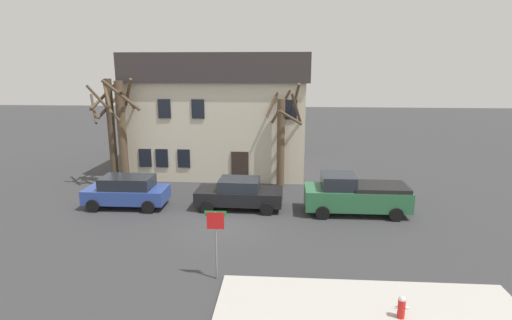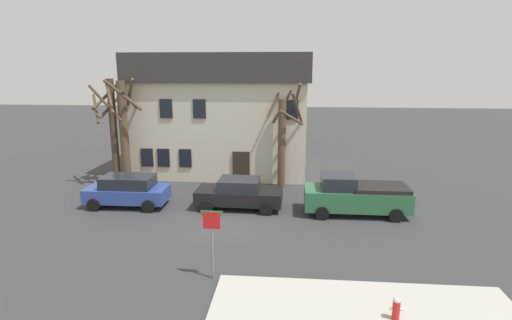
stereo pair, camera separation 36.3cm
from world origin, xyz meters
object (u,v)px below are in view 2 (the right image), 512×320
Objects in this scene: tree_bare_mid at (123,127)px; tree_bare_near at (114,129)px; pickup_truck_green at (355,195)px; building_main at (225,112)px; tree_bare_far at (283,136)px; fire_hydrant at (396,308)px; bicycle_leaning at (136,185)px; car_blue_wagon at (128,190)px; car_black_sedan at (239,193)px; street_sign_pole at (212,231)px.

tree_bare_near is at bearing 173.93° from tree_bare_mid.
building_main is at bearing 132.25° from pickup_truck_green.
pickup_truck_green is at bearing -49.89° from tree_bare_far.
building_main is 7.91m from tree_bare_near.
bicycle_leaning is (-12.48, 11.89, -0.12)m from fire_hydrant.
tree_bare_mid is at bearing 163.33° from pickup_truck_green.
car_blue_wagon is at bearing -113.74° from building_main.
tree_bare_near is at bearing 163.78° from pickup_truck_green.
car_black_sedan is at bearing 121.73° from fire_hydrant.
car_black_sedan reaches higher than fire_hydrant.
pickup_truck_green reaches higher than car_black_sedan.
tree_bare_near is 2.63× the size of street_sign_pole.
tree_bare_near reaches higher than tree_bare_far.
car_blue_wagon is 15.02m from fire_hydrant.
building_main is 8.54m from bicycle_leaning.
fire_hydrant is 0.40× the size of bicycle_leaning.
tree_bare_far is (10.01, 0.37, -0.47)m from tree_bare_mid.
tree_bare_near reaches higher than street_sign_pole.
tree_bare_far is (10.63, 0.30, -0.32)m from tree_bare_near.
building_main is 1.81× the size of tree_bare_far.
car_blue_wagon is at bearing 179.37° from pickup_truck_green.
tree_bare_mid is at bearing -139.43° from building_main.
car_black_sedan is 11.08m from fire_hydrant.
building_main reaches higher than fire_hydrant.
tree_bare_near is 3.91m from bicycle_leaning.
bicycle_leaning is (-12.66, 2.82, -0.62)m from pickup_truck_green.
street_sign_pole is (-5.82, 2.04, 1.30)m from fire_hydrant.
pickup_truck_green is at bearing -16.22° from tree_bare_near.
car_black_sedan is at bearing -76.05° from building_main.
tree_bare_far is at bearing 2.11° from tree_bare_mid.
tree_bare_far is at bearing 1.63° from tree_bare_near.
fire_hydrant is at bearing -58.27° from car_black_sedan.
car_blue_wagon is 0.94× the size of car_black_sedan.
car_blue_wagon is at bearing -177.99° from car_black_sedan.
fire_hydrant is at bearing -91.13° from pickup_truck_green.
tree_bare_mid is 9.14m from car_black_sedan.
pickup_truck_green is (8.15, -8.97, -3.21)m from building_main.
tree_bare_mid is at bearing -177.89° from tree_bare_far.
pickup_truck_green is (6.00, -0.34, 0.18)m from car_black_sedan.
building_main reaches higher than pickup_truck_green.
tree_bare_far is 5.30m from car_black_sedan.
pickup_truck_green reaches higher than fire_hydrant.
pickup_truck_green is 7.44× the size of fire_hydrant.
car_black_sedan is 6.02m from pickup_truck_green.
fire_hydrant is (13.62, -13.21, -3.23)m from tree_bare_mid.
tree_bare_far reaches higher than car_blue_wagon.
tree_bare_mid is 1.56× the size of car_blue_wagon.
car_blue_wagon is 6.14× the size of fire_hydrant.
fire_hydrant is at bearing -44.12° from tree_bare_mid.
fire_hydrant is 0.28× the size of street_sign_pole.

